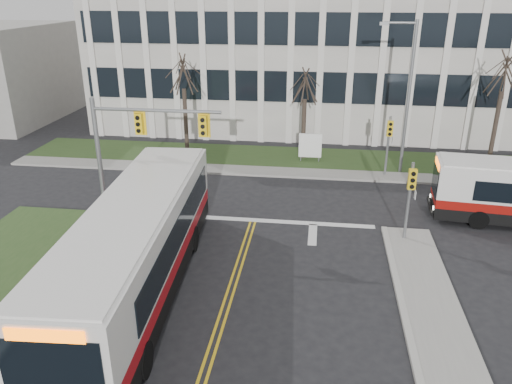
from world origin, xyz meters
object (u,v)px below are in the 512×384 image
Objects in this scene: newspaper_box_blue at (48,284)px; newspaper_box_red at (45,275)px; directory_sign at (310,146)px; bus_main at (137,250)px; streetlight at (406,91)px.

newspaper_box_red is (-0.44, 0.60, 0.00)m from newspaper_box_blue.
directory_sign is 2.11× the size of newspaper_box_blue.
bus_main is at bearing 13.22° from newspaper_box_red.
streetlight is at bearing -13.23° from directory_sign.
bus_main is (-11.42, -14.91, -3.37)m from streetlight.
bus_main is 14.40× the size of newspaper_box_blue.
streetlight is at bearing 56.78° from newspaper_box_red.
bus_main is at bearing 16.23° from newspaper_box_blue.
streetlight is 22.01m from newspaper_box_blue.
newspaper_box_blue is (-14.83, -15.57, -4.72)m from streetlight.
streetlight is 19.08m from bus_main.
newspaper_box_blue is 1.00× the size of newspaper_box_red.
newspaper_box_red is (-3.86, -0.06, -1.35)m from bus_main.
directory_sign is at bearing 66.45° from newspaper_box_blue.
newspaper_box_red is at bearing -135.58° from streetlight.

